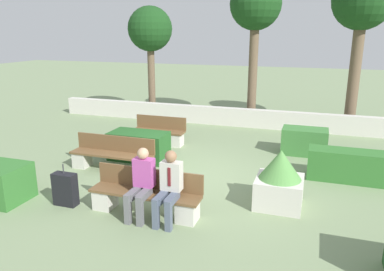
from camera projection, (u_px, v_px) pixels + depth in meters
The scene contains 15 objects.
ground_plane at pixel (187, 177), 9.00m from camera, with size 60.00×60.00×0.00m, color gray.
perimeter_wall at pixel (235, 117), 13.79m from camera, with size 14.29×0.30×0.66m.
bench_front at pixel (146, 197), 7.13m from camera, with size 2.19×0.49×0.84m.
bench_left_side at pixel (159, 134), 11.56m from camera, with size 1.65×0.49×0.84m.
bench_right_side at pixel (112, 157), 9.38m from camera, with size 2.18×0.48×0.84m.
person_seated_man at pixel (169, 184), 6.73m from camera, with size 0.38×0.64×1.33m.
person_seated_woman at pixel (141, 180), 6.90m from camera, with size 0.38×0.64×1.32m.
hedge_block_near_right at pixel (139, 146), 10.16m from camera, with size 1.56×0.82×0.76m.
hedge_block_mid_right at pixel (304, 141), 10.60m from camera, with size 1.24×0.73×0.74m.
hedge_block_far_left at pixel (356, 166), 8.65m from camera, with size 2.14×0.61×0.72m.
planter_corner_left at pixel (280, 180), 7.39m from camera, with size 0.91×0.91×1.16m.
suitcase at pixel (65, 189), 7.47m from camera, with size 0.48×0.22×0.87m.
tree_leftmost at pixel (150, 31), 14.93m from camera, with size 1.78×1.78×4.37m.
tree_center_left at pixel (256, 8), 13.32m from camera, with size 1.85×1.85×5.25m.
tree_center_right at pixel (363, 4), 12.34m from camera, with size 2.00×2.00×5.40m.
Camera 1 is at (2.80, -7.92, 3.38)m, focal length 35.00 mm.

